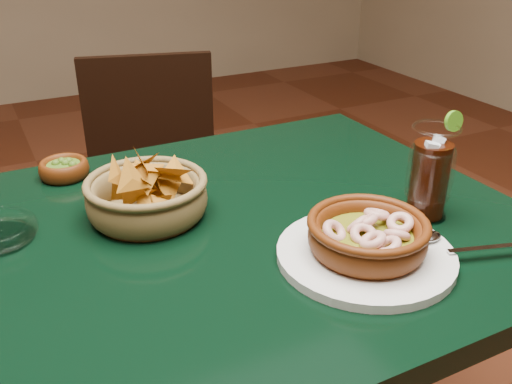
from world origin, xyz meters
name	(u,v)px	position (x,y,z in m)	size (l,w,h in m)	color
dining_table	(176,289)	(0.00, 0.00, 0.65)	(1.20, 0.80, 0.75)	black
dining_chair	(157,196)	(0.18, 0.70, 0.47)	(0.48, 0.48, 0.86)	black
shrimp_plate	(367,240)	(0.24, -0.19, 0.78)	(0.34, 0.27, 0.08)	silver
chip_basket	(147,196)	(-0.01, 0.09, 0.79)	(0.24, 0.24, 0.16)	olive
guacamole_ramekin	(64,169)	(-0.11, 0.32, 0.77)	(0.11, 0.11, 0.04)	#491D07
cola_drink	(430,173)	(0.41, -0.12, 0.83)	(0.16, 0.16, 0.18)	white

